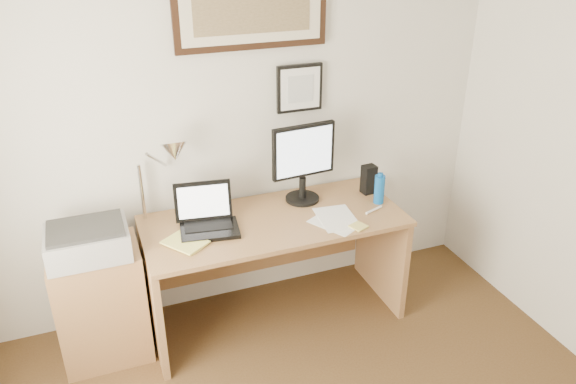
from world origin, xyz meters
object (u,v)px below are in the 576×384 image
book (174,250)px  desk (270,245)px  water_bottle (379,189)px  side_cabinet (102,303)px  laptop (207,219)px  lcd_monitor (303,159)px  printer (88,241)px

book → desk: (0.64, 0.23, -0.24)m
water_bottle → book: water_bottle is taller
side_cabinet → book: bearing=-24.8°
water_bottle → laptop: bearing=176.4°
side_cabinet → water_bottle: (1.78, -0.08, 0.48)m
side_cabinet → lcd_monitor: 1.50m
book → lcd_monitor: 0.99m
desk → book: bearing=-159.9°
water_bottle → book: bearing=-175.1°
laptop → printer: bearing=-177.9°
water_bottle → desk: bearing=170.4°
lcd_monitor → printer: size_ratio=1.18×
side_cabinet → laptop: (0.66, -0.01, 0.44)m
desk → lcd_monitor: lcd_monitor is taller
printer → water_bottle: bearing=-1.5°
lcd_monitor → printer: 1.37m
desk → printer: size_ratio=3.64×
side_cabinet → desk: 1.08m
book → printer: printer is taller
desk → water_bottle: bearing=-9.6°
side_cabinet → laptop: laptop is taller
book → laptop: (0.23, 0.18, 0.05)m
lcd_monitor → side_cabinet: bearing=-174.9°
side_cabinet → book: 0.62m
book → water_bottle: bearing=4.9°
laptop → side_cabinet: bearing=178.8°
desk → lcd_monitor: (0.26, 0.08, 0.53)m
desk → lcd_monitor: 0.59m
side_cabinet → laptop: 0.80m
side_cabinet → printer: 0.46m
book → lcd_monitor: lcd_monitor is taller
laptop → lcd_monitor: size_ratio=0.71×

